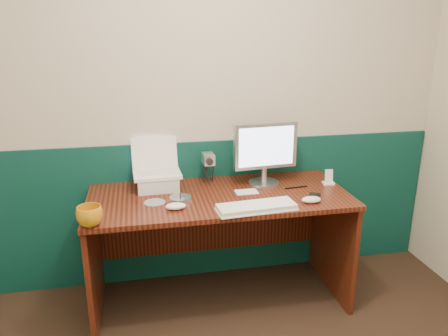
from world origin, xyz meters
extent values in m
cube|color=beige|center=(0.00, 1.75, 1.25)|extent=(3.50, 0.04, 2.50)
cube|color=#07322C|center=(0.00, 1.74, 0.50)|extent=(3.48, 0.02, 1.00)
cube|color=black|center=(0.12, 1.38, 0.38)|extent=(1.60, 0.70, 0.75)
cube|color=silver|center=(-0.25, 1.56, 0.79)|extent=(0.26, 0.23, 0.09)
cube|color=white|center=(0.28, 1.11, 0.76)|extent=(0.46, 0.18, 0.03)
ellipsoid|color=white|center=(0.62, 1.15, 0.77)|extent=(0.12, 0.07, 0.04)
ellipsoid|color=white|center=(-0.17, 1.20, 0.77)|extent=(0.12, 0.07, 0.04)
imported|color=#C58312|center=(-0.62, 1.08, 0.80)|extent=(0.17, 0.17, 0.11)
cylinder|color=#B3B8C3|center=(-0.13, 1.32, 0.76)|extent=(0.13, 0.13, 0.03)
cylinder|color=silver|center=(-0.28, 1.33, 0.75)|extent=(0.13, 0.13, 0.00)
cylinder|color=#ADB6BE|center=(0.27, 1.38, 0.75)|extent=(0.12, 0.12, 0.00)
cylinder|color=black|center=(0.62, 1.40, 0.75)|extent=(0.16, 0.03, 0.01)
cube|color=white|center=(0.29, 1.39, 0.75)|extent=(0.14, 0.09, 0.00)
cube|color=white|center=(0.86, 1.43, 0.76)|extent=(0.08, 0.06, 0.01)
cube|color=white|center=(0.86, 1.43, 0.81)|extent=(0.05, 0.03, 0.09)
cube|color=black|center=(0.67, 1.21, 0.76)|extent=(0.11, 0.13, 0.01)
camera|label=1|loc=(-0.35, -1.09, 1.73)|focal=35.00mm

